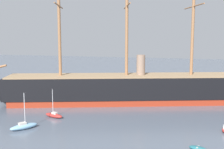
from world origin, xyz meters
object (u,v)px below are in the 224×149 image
at_px(sailboat_mid_left, 24,126).
at_px(sailboat_alongside_bow, 54,115).
at_px(dinghy_far_left, 51,93).
at_px(dinghy_mid_right, 198,148).
at_px(tall_ship, 126,88).

height_order(sailboat_mid_left, sailboat_alongside_bow, sailboat_mid_left).
distance_m(sailboat_mid_left, sailboat_alongside_bow, 8.82).
bearing_deg(dinghy_far_left, dinghy_mid_right, -37.93).
distance_m(tall_ship, sailboat_mid_left, 29.75).
xyz_separation_m(dinghy_mid_right, sailboat_alongside_bow, (-29.70, 10.37, 0.19)).
relative_size(sailboat_mid_left, dinghy_far_left, 3.10).
bearing_deg(sailboat_alongside_bow, tall_ship, 54.89).
bearing_deg(sailboat_mid_left, dinghy_mid_right, -3.21).
height_order(tall_ship, sailboat_alongside_bow, tall_ship).
relative_size(sailboat_alongside_bow, dinghy_far_left, 2.72).
distance_m(sailboat_mid_left, dinghy_mid_right, 31.71).
xyz_separation_m(sailboat_mid_left, dinghy_far_left, (-10.10, 30.76, -0.34)).
bearing_deg(sailboat_mid_left, dinghy_far_left, 108.17).
bearing_deg(sailboat_mid_left, tall_ship, 61.40).
relative_size(tall_ship, sailboat_mid_left, 10.30).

